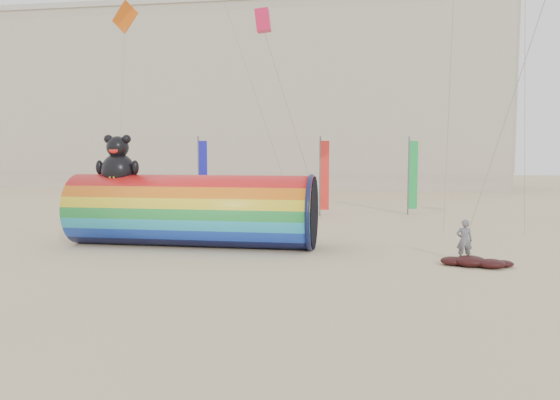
% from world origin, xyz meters
% --- Properties ---
extents(ground, '(160.00, 160.00, 0.00)m').
position_xyz_m(ground, '(0.00, 0.00, 0.00)').
color(ground, '#CCB58C').
rests_on(ground, ground).
extents(hotel_building, '(60.40, 15.40, 20.60)m').
position_xyz_m(hotel_building, '(-12.00, 45.95, 10.31)').
color(hotel_building, '#B7AD99').
rests_on(hotel_building, ground).
extents(windsock_assembly, '(11.00, 3.35, 5.07)m').
position_xyz_m(windsock_assembly, '(-3.99, 4.37, 1.68)').
color(windsock_assembly, red).
rests_on(windsock_assembly, ground).
extents(kite_handler, '(0.62, 0.42, 1.65)m').
position_xyz_m(kite_handler, '(7.50, 2.75, 0.82)').
color(kite_handler, '#5D5E65').
rests_on(kite_handler, ground).
extents(fabric_bundle, '(2.62, 1.35, 0.41)m').
position_xyz_m(fabric_bundle, '(7.78, 1.89, 0.17)').
color(fabric_bundle, '#3D0C0B').
rests_on(fabric_bundle, ground).
extents(festival_banners, '(14.26, 2.75, 5.20)m').
position_xyz_m(festival_banners, '(0.16, 16.72, 2.64)').
color(festival_banners, '#59595E').
rests_on(festival_banners, ground).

